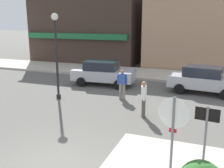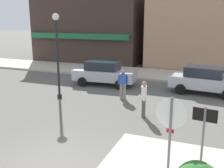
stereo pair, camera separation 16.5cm
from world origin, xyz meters
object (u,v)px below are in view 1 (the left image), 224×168
object	(u,v)px
stop_sign	(173,126)
pedestrian_crossing_far	(144,98)
one_way_sign	(205,135)
parked_car_nearest	(103,73)
parked_car_second	(204,80)
lamp_post	(56,44)
pedestrian_crossing_near	(122,83)

from	to	relation	value
stop_sign	pedestrian_crossing_far	distance (m)	4.67
one_way_sign	parked_car_nearest	xyz separation A→B (m)	(-6.49, 8.88, -0.52)
stop_sign	parked_car_second	world-z (taller)	stop_sign
one_way_sign	parked_car_nearest	bearing A→B (deg)	126.15
parked_car_nearest	parked_car_second	bearing A→B (deg)	1.82
one_way_sign	parked_car_second	world-z (taller)	one_way_sign
parked_car_nearest	parked_car_second	distance (m)	6.23
one_way_sign	lamp_post	size ratio (longest dim) A/B	0.46
lamp_post	parked_car_second	xyz separation A→B (m)	(7.32, 3.89, -2.15)
one_way_sign	lamp_post	world-z (taller)	lamp_post
lamp_post	pedestrian_crossing_far	distance (m)	5.51
stop_sign	pedestrian_crossing_near	size ratio (longest dim) A/B	1.43
stop_sign	parked_car_nearest	distance (m)	10.69
stop_sign	parked_car_second	xyz separation A→B (m)	(0.54, 9.23, -0.71)
pedestrian_crossing_far	one_way_sign	bearing A→B (deg)	-57.68
lamp_post	pedestrian_crossing_far	xyz separation A→B (m)	(4.98, -1.08, -2.09)
one_way_sign	pedestrian_crossing_far	distance (m)	4.89
one_way_sign	parked_car_nearest	world-z (taller)	one_way_sign
pedestrian_crossing_near	pedestrian_crossing_far	bearing A→B (deg)	-51.85
one_way_sign	pedestrian_crossing_near	world-z (taller)	one_way_sign
lamp_post	pedestrian_crossing_far	world-z (taller)	lamp_post
one_way_sign	pedestrian_crossing_near	distance (m)	7.65
one_way_sign	parked_car_second	bearing A→B (deg)	91.63
parked_car_second	pedestrian_crossing_near	world-z (taller)	pedestrian_crossing_near
pedestrian_crossing_far	parked_car_second	bearing A→B (deg)	64.74
one_way_sign	pedestrian_crossing_far	size ratio (longest dim) A/B	1.30
one_way_sign	parked_car_nearest	size ratio (longest dim) A/B	0.51
parked_car_nearest	pedestrian_crossing_near	bearing A→B (deg)	-49.98
parked_car_second	pedestrian_crossing_far	size ratio (longest dim) A/B	2.59
lamp_post	pedestrian_crossing_far	bearing A→B (deg)	-12.23
stop_sign	pedestrian_crossing_near	world-z (taller)	stop_sign
one_way_sign	parked_car_second	size ratio (longest dim) A/B	0.50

